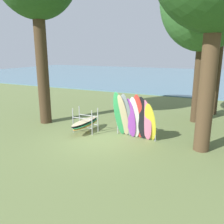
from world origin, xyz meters
The scene contains 4 objects.
ground_plane centered at (0.00, 0.00, 0.00)m, with size 80.00×80.00×0.00m, color olive.
lake_water centered at (0.00, 30.38, 0.05)m, with size 80.00×36.00×0.10m, color slate.
leaning_board_pile centered at (1.52, 0.86, 1.04)m, with size 2.17×0.83×2.24m.
board_storage_rack centered at (-1.06, 0.77, 0.50)m, with size 1.15×2.12×1.25m.
Camera 1 is at (5.09, -9.13, 4.03)m, focal length 38.16 mm.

